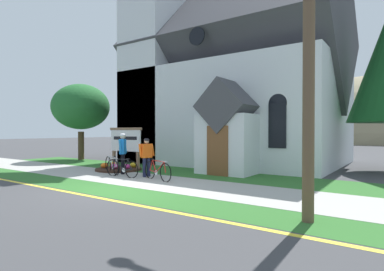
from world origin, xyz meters
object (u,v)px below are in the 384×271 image
(bicycle_blue, at_px, (122,168))
(bicycle_red, at_px, (157,170))
(cyclist_in_red_jersey, at_px, (147,155))
(utility_pole, at_px, (304,9))
(cyclist_in_orange_jersey, at_px, (123,150))
(church_sign, at_px, (126,141))
(yard_deciduous_tree, at_px, (81,107))
(bicycle_black, at_px, (112,165))

(bicycle_blue, bearing_deg, bicycle_red, 5.89)
(cyclist_in_red_jersey, xyz_separation_m, utility_pole, (6.96, -2.71, 3.48))
(cyclist_in_orange_jersey, bearing_deg, church_sign, 133.02)
(church_sign, bearing_deg, bicycle_blue, -46.34)
(yard_deciduous_tree, bearing_deg, utility_pole, -20.49)
(bicycle_red, relative_size, utility_pole, 0.22)
(church_sign, relative_size, utility_pole, 0.26)
(cyclist_in_orange_jersey, bearing_deg, bicycle_red, -9.46)
(bicycle_black, xyz_separation_m, yard_deciduous_tree, (-6.96, 3.37, 3.06))
(utility_pole, bearing_deg, church_sign, 157.45)
(church_sign, xyz_separation_m, bicycle_red, (3.48, -1.63, -0.99))
(bicycle_red, height_order, cyclist_in_red_jersey, cyclist_in_red_jersey)
(cyclist_in_red_jersey, bearing_deg, church_sign, 154.06)
(cyclist_in_orange_jersey, relative_size, yard_deciduous_tree, 0.36)
(bicycle_red, distance_m, bicycle_blue, 1.76)
(bicycle_red, xyz_separation_m, cyclist_in_orange_jersey, (-2.32, 0.39, 0.68))
(church_sign, relative_size, bicycle_black, 1.20)
(yard_deciduous_tree, bearing_deg, cyclist_in_orange_jersey, -23.26)
(bicycle_black, bearing_deg, church_sign, 115.27)
(bicycle_red, height_order, utility_pole, utility_pole)
(church_sign, bearing_deg, yard_deciduous_tree, 162.72)
(bicycle_red, distance_m, cyclist_in_red_jersey, 1.15)
(cyclist_in_orange_jersey, relative_size, utility_pole, 0.22)
(cyclist_in_orange_jersey, relative_size, cyclist_in_red_jersey, 1.12)
(church_sign, distance_m, bicycle_black, 1.85)
(bicycle_black, relative_size, yard_deciduous_tree, 0.34)
(church_sign, bearing_deg, utility_pole, -22.55)
(bicycle_black, bearing_deg, cyclist_in_red_jersey, 5.18)
(yard_deciduous_tree, bearing_deg, cyclist_in_red_jersey, -19.89)
(bicycle_blue, bearing_deg, utility_pole, -15.34)
(church_sign, height_order, bicycle_blue, church_sign)
(bicycle_blue, relative_size, cyclist_in_red_jersey, 1.13)
(bicycle_black, relative_size, bicycle_red, 0.98)
(bicycle_black, height_order, utility_pole, utility_pole)
(bicycle_black, height_order, bicycle_red, bicycle_black)
(church_sign, xyz_separation_m, cyclist_in_red_jersey, (2.55, -1.24, -0.45))
(utility_pole, bearing_deg, bicycle_red, 158.99)
(bicycle_black, relative_size, bicycle_blue, 0.95)
(bicycle_red, distance_m, yard_deciduous_tree, 10.86)
(bicycle_red, xyz_separation_m, yard_deciduous_tree, (-9.77, 3.59, 3.07))
(cyclist_in_orange_jersey, bearing_deg, cyclist_in_red_jersey, 0.23)
(utility_pole, height_order, yard_deciduous_tree, utility_pole)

